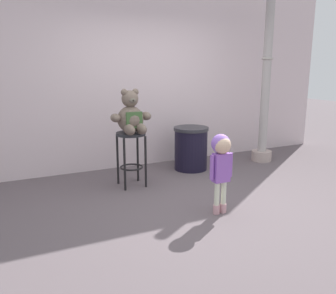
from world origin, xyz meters
TOP-DOWN VIEW (x-y plane):
  - ground_plane at (0.00, 0.00)m, footprint 24.00×24.00m
  - building_wall at (0.00, 2.12)m, footprint 7.51×0.30m
  - bar_stool_with_teddy at (-0.54, 1.02)m, footprint 0.41×0.41m
  - teddy_bear at (-0.54, 0.99)m, footprint 0.57×0.51m
  - child_walking at (0.05, -0.33)m, footprint 0.29×0.23m
  - trash_bin at (0.61, 1.37)m, footprint 0.56×0.56m
  - lamppost at (2.01, 1.28)m, footprint 0.35×0.35m

SIDE VIEW (x-z plane):
  - ground_plane at x=0.00m, z-range 0.00..0.00m
  - trash_bin at x=0.61m, z-range 0.00..0.70m
  - bar_stool_with_teddy at x=-0.54m, z-range 0.17..0.94m
  - child_walking at x=0.05m, z-range 0.21..1.14m
  - teddy_bear at x=-0.54m, z-range 0.69..1.29m
  - lamppost at x=2.01m, z-range -0.30..2.78m
  - building_wall at x=0.00m, z-range 0.00..3.98m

